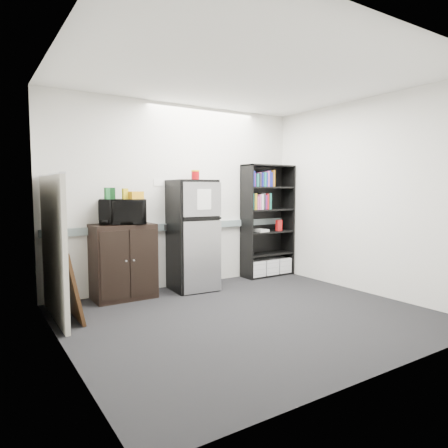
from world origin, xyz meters
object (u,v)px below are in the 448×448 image
object	(u,v)px
cabinet	(123,261)
microwave	(123,212)
refrigerator	(192,235)
cubicle_partition	(53,247)
bookshelf	(268,222)

from	to	relation	value
cabinet	microwave	world-z (taller)	microwave
microwave	refrigerator	world-z (taller)	refrigerator
cubicle_partition	microwave	bearing A→B (deg)	23.57
cubicle_partition	cabinet	xyz separation A→B (m)	(0.93, 0.42, -0.31)
bookshelf	microwave	world-z (taller)	bookshelf
refrigerator	cubicle_partition	bearing A→B (deg)	-165.55
microwave	refrigerator	size ratio (longest dim) A/B	0.37
bookshelf	cabinet	size ratio (longest dim) A/B	1.86
cabinet	bookshelf	bearing A→B (deg)	1.48
microwave	refrigerator	distance (m)	1.07
bookshelf	cabinet	world-z (taller)	bookshelf
cabinet	microwave	bearing A→B (deg)	-90.00
refrigerator	microwave	bearing A→B (deg)	-179.26
bookshelf	refrigerator	distance (m)	1.51
cubicle_partition	microwave	world-z (taller)	cubicle_partition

